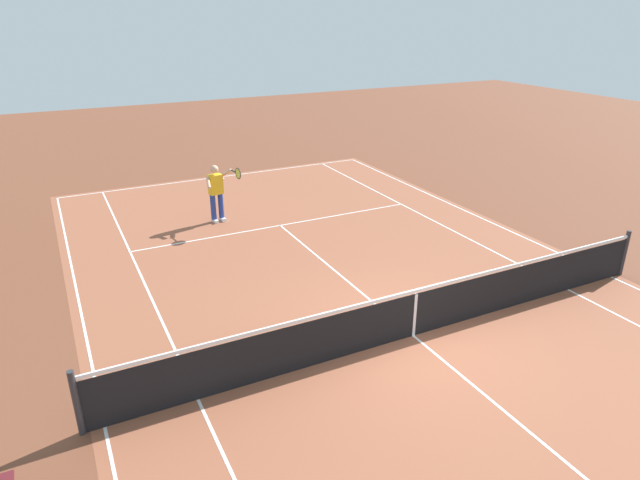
{
  "coord_description": "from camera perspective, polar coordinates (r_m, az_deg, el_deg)",
  "views": [
    {
      "loc": [
        -7.2,
        5.57,
        5.69
      ],
      "look_at": [
        3.02,
        0.44,
        0.9
      ],
      "focal_mm": 31.21,
      "sensor_mm": 36.0,
      "label": 1
    }
  ],
  "objects": [
    {
      "name": "court_slab",
      "position": [
        10.74,
        9.5,
        -9.63
      ],
      "size": [
        24.2,
        11.4,
        0.0
      ],
      "primitive_type": "cube",
      "color": "#935138",
      "rests_on": "ground_plane"
    },
    {
      "name": "ground_plane",
      "position": [
        10.74,
        9.5,
        -9.63
      ],
      "size": [
        60.0,
        60.0,
        0.0
      ],
      "primitive_type": "plane",
      "color": "brown"
    },
    {
      "name": "tennis_net",
      "position": [
        10.48,
        9.67,
        -7.36
      ],
      "size": [
        0.1,
        11.7,
        1.08
      ],
      "color": "#2D2D33",
      "rests_on": "ground_plane"
    },
    {
      "name": "tennis_player_near",
      "position": [
        16.01,
        -10.54,
        5.03
      ],
      "size": [
        1.03,
        0.82,
        1.7
      ],
      "color": "navy",
      "rests_on": "ground_plane"
    },
    {
      "name": "tennis_ball",
      "position": [
        10.84,
        9.85,
        -9.11
      ],
      "size": [
        0.07,
        0.07,
        0.07
      ],
      "primitive_type": "sphere",
      "color": "#CCE01E",
      "rests_on": "ground_plane"
    },
    {
      "name": "court_line_markings",
      "position": [
        10.73,
        9.5,
        -9.61
      ],
      "size": [
        23.85,
        11.05,
        0.01
      ],
      "color": "white",
      "rests_on": "ground_plane"
    }
  ]
}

